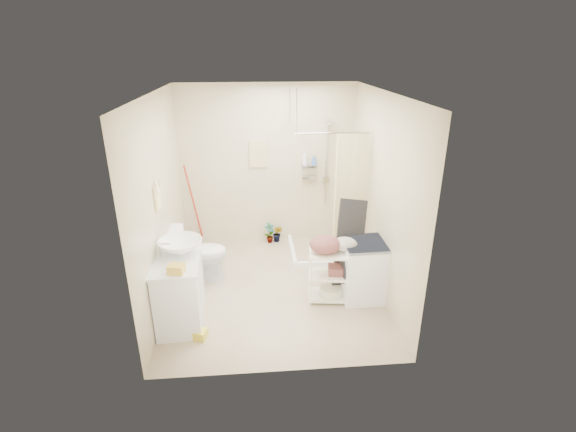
% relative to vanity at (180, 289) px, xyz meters
% --- Properties ---
extents(floor, '(3.20, 3.20, 0.00)m').
position_rel_vanity_xyz_m(floor, '(1.16, 0.60, -0.42)').
color(floor, tan).
rests_on(floor, ground).
extents(ceiling, '(2.80, 3.20, 0.04)m').
position_rel_vanity_xyz_m(ceiling, '(1.16, 0.60, 2.18)').
color(ceiling, silver).
rests_on(ceiling, ground).
extents(wall_back, '(2.80, 0.04, 2.60)m').
position_rel_vanity_xyz_m(wall_back, '(1.16, 2.20, 0.88)').
color(wall_back, beige).
rests_on(wall_back, ground).
extents(wall_front, '(2.80, 0.04, 2.60)m').
position_rel_vanity_xyz_m(wall_front, '(1.16, -1.00, 0.88)').
color(wall_front, beige).
rests_on(wall_front, ground).
extents(wall_left, '(0.04, 3.20, 2.60)m').
position_rel_vanity_xyz_m(wall_left, '(-0.24, 0.60, 0.88)').
color(wall_left, beige).
rests_on(wall_left, ground).
extents(wall_right, '(0.04, 3.20, 2.60)m').
position_rel_vanity_xyz_m(wall_right, '(2.56, 0.60, 0.88)').
color(wall_right, beige).
rests_on(wall_right, ground).
extents(vanity, '(0.59, 0.98, 0.84)m').
position_rel_vanity_xyz_m(vanity, '(0.00, 0.00, 0.00)').
color(vanity, silver).
rests_on(vanity, ground).
extents(sink, '(0.60, 0.60, 0.17)m').
position_rel_vanity_xyz_m(sink, '(0.04, 0.10, 0.51)').
color(sink, white).
rests_on(sink, vanity).
extents(counter_basket, '(0.19, 0.17, 0.10)m').
position_rel_vanity_xyz_m(counter_basket, '(0.06, -0.36, 0.47)').
color(counter_basket, gold).
rests_on(counter_basket, vanity).
extents(floor_basket, '(0.32, 0.28, 0.14)m').
position_rel_vanity_xyz_m(floor_basket, '(0.23, -0.39, -0.35)').
color(floor_basket, yellow).
rests_on(floor_basket, ground).
extents(toilet, '(0.78, 0.45, 0.80)m').
position_rel_vanity_xyz_m(toilet, '(0.12, 0.96, -0.02)').
color(toilet, white).
rests_on(toilet, ground).
extents(mop, '(0.15, 0.15, 1.41)m').
position_rel_vanity_xyz_m(mop, '(-0.10, 2.05, 0.28)').
color(mop, '#B52C1C').
rests_on(mop, ground).
extents(potted_plant_a, '(0.23, 0.21, 0.35)m').
position_rel_vanity_xyz_m(potted_plant_a, '(1.16, 2.04, -0.24)').
color(potted_plant_a, '#965C35').
rests_on(potted_plant_a, ground).
extents(potted_plant_b, '(0.20, 0.19, 0.29)m').
position_rel_vanity_xyz_m(potted_plant_b, '(1.30, 2.07, -0.27)').
color(potted_plant_b, brown).
rests_on(potted_plant_b, ground).
extents(hanging_towel, '(0.28, 0.03, 0.42)m').
position_rel_vanity_xyz_m(hanging_towel, '(1.01, 2.18, 1.08)').
color(hanging_towel, '#C7BC89').
rests_on(hanging_towel, wall_back).
extents(towel_ring, '(0.04, 0.22, 0.34)m').
position_rel_vanity_xyz_m(towel_ring, '(-0.22, 0.40, 1.05)').
color(towel_ring, '#FFE696').
rests_on(towel_ring, wall_left).
extents(tp_holder, '(0.08, 0.12, 0.14)m').
position_rel_vanity_xyz_m(tp_holder, '(-0.20, 0.65, 0.30)').
color(tp_holder, white).
rests_on(tp_holder, wall_left).
extents(shower, '(1.10, 1.10, 2.10)m').
position_rel_vanity_xyz_m(shower, '(2.01, 1.65, 0.63)').
color(shower, white).
rests_on(shower, ground).
extents(shampoo_bottle_a, '(0.09, 0.10, 0.22)m').
position_rel_vanity_xyz_m(shampoo_bottle_a, '(1.75, 2.12, 1.01)').
color(shampoo_bottle_a, silver).
rests_on(shampoo_bottle_a, shower).
extents(shampoo_bottle_b, '(0.08, 0.08, 0.16)m').
position_rel_vanity_xyz_m(shampoo_bottle_b, '(1.90, 2.11, 0.98)').
color(shampoo_bottle_b, '#395EA0').
rests_on(shampoo_bottle_b, shower).
extents(washing_machine, '(0.56, 0.58, 0.79)m').
position_rel_vanity_xyz_m(washing_machine, '(2.30, 0.30, -0.03)').
color(washing_machine, white).
rests_on(washing_machine, ground).
extents(laundry_rack, '(0.64, 0.42, 0.83)m').
position_rel_vanity_xyz_m(laundry_rack, '(1.89, 0.27, -0.01)').
color(laundry_rack, white).
rests_on(laundry_rack, ground).
extents(ironing_board, '(0.37, 0.12, 1.30)m').
position_rel_vanity_xyz_m(ironing_board, '(2.15, 0.50, 0.23)').
color(ironing_board, black).
rests_on(ironing_board, ground).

